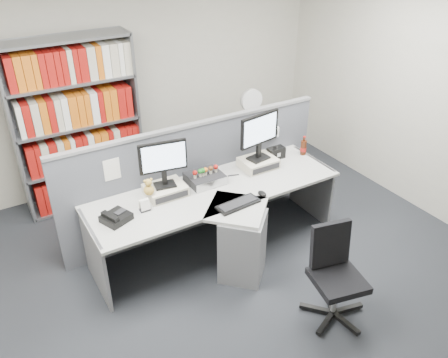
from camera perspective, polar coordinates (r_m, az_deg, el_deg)
ground at (r=4.50m, az=4.36°, el=-13.84°), size 5.50×5.50×0.00m
room_shell at (r=3.50m, az=5.50°, el=7.70°), size 5.04×5.54×2.72m
partition at (r=4.97m, az=-3.49°, el=0.31°), size 3.00×0.08×1.27m
desk at (r=4.59m, az=0.35°, el=-5.30°), size 2.60×1.20×0.72m
monitor_riser_left at (r=4.52m, az=-7.29°, el=-1.39°), size 0.38×0.31×0.10m
monitor_riser_right at (r=4.99m, az=4.28°, el=2.01°), size 0.38×0.31×0.10m
monitor_left at (r=4.36m, az=-7.57°, el=2.32°), size 0.46×0.18×0.47m
monitor_right at (r=4.83m, az=4.43°, el=5.74°), size 0.50×0.20×0.51m
desktop_pc at (r=4.69m, az=-2.39°, el=0.10°), size 0.36×0.32×0.09m
figurines at (r=4.63m, az=-2.37°, el=1.05°), size 0.29×0.05×0.09m
keyboard at (r=4.35m, az=1.77°, el=-3.12°), size 0.44×0.20×0.03m
mouse at (r=4.50m, az=4.75°, el=-1.82°), size 0.07×0.11×0.04m
desk_phone at (r=4.23m, az=-13.31°, el=-4.67°), size 0.29×0.28×0.10m
desk_calendar at (r=4.32m, az=-9.84°, el=-3.30°), size 0.10×0.07×0.12m
plush_toy at (r=4.34m, az=-9.34°, el=-1.12°), size 0.10×0.10×0.17m
speaker at (r=5.18m, az=6.48°, el=3.24°), size 0.20×0.11×0.13m
cola_bottle at (r=5.30m, az=9.84°, el=3.87°), size 0.07×0.07×0.23m
shelving_unit at (r=5.58m, az=-17.75°, el=6.13°), size 1.41×0.40×2.00m
filing_cabinet at (r=6.21m, az=3.18°, el=3.72°), size 0.45×0.61×0.70m
desk_fan at (r=5.94m, az=3.37°, el=9.41°), size 0.29×0.17×0.50m
office_chair at (r=4.11m, az=13.56°, el=-11.10°), size 0.57×0.57×0.87m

